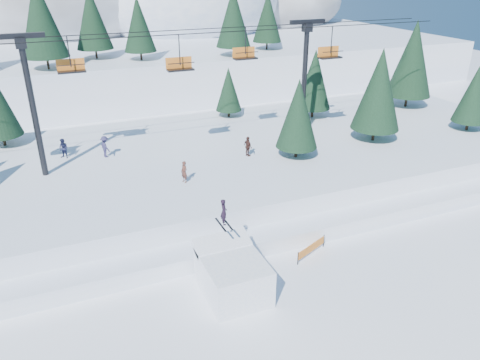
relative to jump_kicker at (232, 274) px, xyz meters
name	(u,v)px	position (x,y,z in m)	size (l,w,h in m)	color
ground	(251,320)	(-0.01, -2.57, -1.21)	(160.00, 160.00, 0.00)	white
mid_shelf	(164,171)	(-0.01, 15.43, 0.04)	(70.00, 22.00, 2.50)	white
berm	(202,237)	(-0.01, 5.43, -0.66)	(70.00, 6.00, 1.10)	white
mountain_ridge	(51,11)	(-5.11, 70.78, 8.43)	(119.00, 60.00, 26.46)	white
jump_kicker	(232,274)	(0.00, 0.00, 0.00)	(3.28, 4.47, 5.17)	white
chairlift	(166,73)	(0.76, 15.48, 8.11)	(46.00, 3.21, 10.28)	black
conifer_stand	(166,102)	(0.70, 15.90, 5.76)	(62.87, 15.77, 9.60)	black
distant_skiers	(105,155)	(-4.56, 15.44, 2.15)	(32.31, 9.21, 1.87)	#2B284A
banner_near	(311,248)	(5.98, 1.47, -0.67)	(2.62, 1.20, 0.90)	black
banner_far	(324,226)	(8.20, 3.54, -0.67)	(2.86, 0.20, 0.90)	black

